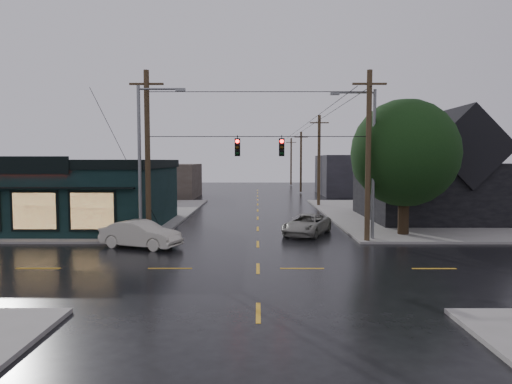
{
  "coord_description": "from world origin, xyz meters",
  "views": [
    {
      "loc": [
        -0.03,
        -20.4,
        4.91
      ],
      "look_at": [
        -0.1,
        4.33,
        3.19
      ],
      "focal_mm": 32.0,
      "sensor_mm": 36.0,
      "label": 1
    }
  ],
  "objects_px": {
    "utility_pole_nw": "(149,243)",
    "suv_silver": "(307,224)",
    "utility_pole_ne": "(367,243)",
    "corner_tree": "(405,153)",
    "sedan_cream": "(141,234)"
  },
  "relations": [
    {
      "from": "utility_pole_nw",
      "to": "suv_silver",
      "type": "height_order",
      "value": "utility_pole_nw"
    },
    {
      "from": "corner_tree",
      "to": "sedan_cream",
      "type": "xyz_separation_m",
      "value": [
        -16.01,
        -3.93,
        -4.59
      ]
    },
    {
      "from": "utility_pole_ne",
      "to": "suv_silver",
      "type": "xyz_separation_m",
      "value": [
        -3.26,
        3.03,
        0.67
      ]
    },
    {
      "from": "utility_pole_ne",
      "to": "suv_silver",
      "type": "height_order",
      "value": "utility_pole_ne"
    },
    {
      "from": "utility_pole_nw",
      "to": "sedan_cream",
      "type": "relative_size",
      "value": 2.2
    },
    {
      "from": "corner_tree",
      "to": "utility_pole_ne",
      "type": "distance_m",
      "value": 6.55
    },
    {
      "from": "corner_tree",
      "to": "utility_pole_ne",
      "type": "bearing_deg",
      "value": -140.68
    },
    {
      "from": "utility_pole_ne",
      "to": "utility_pole_nw",
      "type": "bearing_deg",
      "value": 180.0
    },
    {
      "from": "utility_pole_ne",
      "to": "corner_tree",
      "type": "bearing_deg",
      "value": 39.32
    },
    {
      "from": "utility_pole_ne",
      "to": "sedan_cream",
      "type": "height_order",
      "value": "utility_pole_ne"
    },
    {
      "from": "utility_pole_nw",
      "to": "suv_silver",
      "type": "distance_m",
      "value": 10.23
    },
    {
      "from": "utility_pole_nw",
      "to": "utility_pole_ne",
      "type": "distance_m",
      "value": 13.0
    },
    {
      "from": "corner_tree",
      "to": "utility_pole_nw",
      "type": "bearing_deg",
      "value": -171.47
    },
    {
      "from": "corner_tree",
      "to": "suv_silver",
      "type": "xyz_separation_m",
      "value": [
        -6.17,
        0.64,
        -4.68
      ]
    },
    {
      "from": "utility_pole_nw",
      "to": "utility_pole_ne",
      "type": "xyz_separation_m",
      "value": [
        13.0,
        0.0,
        0.0
      ]
    }
  ]
}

